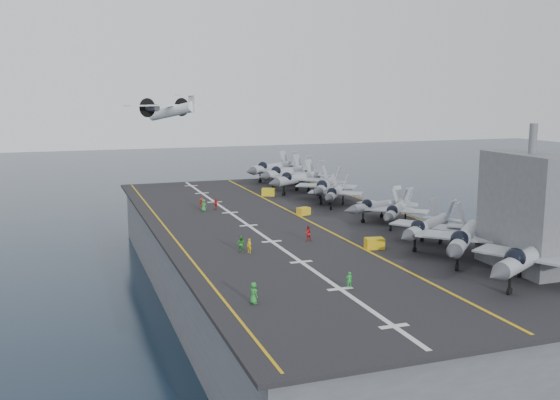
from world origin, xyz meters
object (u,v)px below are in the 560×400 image
object	(u,v)px
transport_plane	(172,111)
tow_cart_a	(374,243)
island_superstructure	(529,197)
fighter_jet_0	(529,255)

from	to	relation	value
transport_plane	tow_cart_a	bearing A→B (deg)	-80.92
island_superstructure	tow_cart_a	bearing A→B (deg)	130.41
tow_cart_a	transport_plane	bearing A→B (deg)	99.08
fighter_jet_0	tow_cart_a	distance (m)	18.64
fighter_jet_0	transport_plane	size ratio (longest dim) A/B	0.72
island_superstructure	fighter_jet_0	size ratio (longest dim) A/B	0.78
fighter_jet_0	transport_plane	distance (m)	90.47
fighter_jet_0	tow_cart_a	size ratio (longest dim) A/B	8.20
island_superstructure	fighter_jet_0	distance (m)	7.21
fighter_jet_0	island_superstructure	bearing A→B (deg)	52.32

